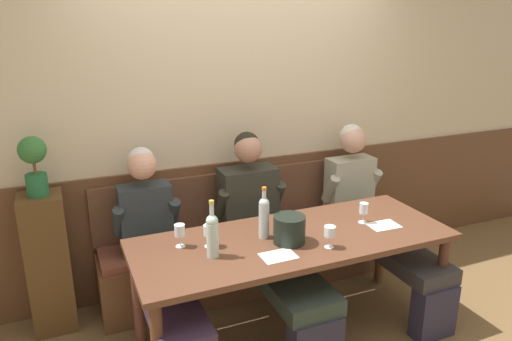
{
  "coord_description": "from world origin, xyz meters",
  "views": [
    {
      "loc": [
        -1.34,
        -2.4,
        2.1
      ],
      "look_at": [
        -0.13,
        0.44,
        1.12
      ],
      "focal_mm": 33.69,
      "sensor_mm": 36.0,
      "label": 1
    }
  ],
  "objects_px": {
    "wine_bottle_clear_water": "(264,216)",
    "wine_glass_mid_left": "(209,231)",
    "wine_glass_near_bucket": "(364,209)",
    "potted_plant": "(34,162)",
    "wall_bench": "(253,254)",
    "person_left_seat": "(158,257)",
    "wine_glass_center_front": "(330,232)",
    "dining_table": "(293,248)",
    "person_center_right_seat": "(374,214)",
    "wine_bottle_amber_mid": "(212,234)",
    "ice_bucket": "(289,229)",
    "wine_glass_left_end": "(180,232)",
    "person_right_seat": "(266,232)"
  },
  "relations": [
    {
      "from": "ice_bucket",
      "to": "potted_plant",
      "type": "bearing_deg",
      "value": 151.18
    },
    {
      "from": "person_right_seat",
      "to": "ice_bucket",
      "type": "relative_size",
      "value": 6.35
    },
    {
      "from": "wall_bench",
      "to": "wine_bottle_amber_mid",
      "type": "xyz_separation_m",
      "value": [
        -0.57,
        -0.75,
        0.6
      ]
    },
    {
      "from": "ice_bucket",
      "to": "potted_plant",
      "type": "height_order",
      "value": "potted_plant"
    },
    {
      "from": "person_right_seat",
      "to": "wine_glass_near_bucket",
      "type": "relative_size",
      "value": 8.85
    },
    {
      "from": "wine_glass_near_bucket",
      "to": "potted_plant",
      "type": "relative_size",
      "value": 0.37
    },
    {
      "from": "person_left_seat",
      "to": "wine_glass_center_front",
      "type": "relative_size",
      "value": 8.83
    },
    {
      "from": "dining_table",
      "to": "wine_glass_near_bucket",
      "type": "distance_m",
      "value": 0.58
    },
    {
      "from": "wine_bottle_amber_mid",
      "to": "wine_glass_near_bucket",
      "type": "xyz_separation_m",
      "value": [
        1.12,
        0.06,
        -0.05
      ]
    },
    {
      "from": "ice_bucket",
      "to": "wine_glass_mid_left",
      "type": "distance_m",
      "value": 0.5
    },
    {
      "from": "wine_glass_near_bucket",
      "to": "potted_plant",
      "type": "distance_m",
      "value": 2.21
    },
    {
      "from": "wine_glass_left_end",
      "to": "potted_plant",
      "type": "xyz_separation_m",
      "value": [
        -0.79,
        0.58,
        0.38
      ]
    },
    {
      "from": "wine_bottle_clear_water",
      "to": "wine_glass_left_end",
      "type": "xyz_separation_m",
      "value": [
        -0.53,
        0.08,
        -0.05
      ]
    },
    {
      "from": "person_center_right_seat",
      "to": "wine_glass_near_bucket",
      "type": "distance_m",
      "value": 0.5
    },
    {
      "from": "wine_bottle_clear_water",
      "to": "person_center_right_seat",
      "type": "bearing_deg",
      "value": 13.59
    },
    {
      "from": "wall_bench",
      "to": "wine_glass_left_end",
      "type": "height_order",
      "value": "wall_bench"
    },
    {
      "from": "wine_bottle_clear_water",
      "to": "wine_glass_mid_left",
      "type": "xyz_separation_m",
      "value": [
        -0.36,
        0.01,
        -0.04
      ]
    },
    {
      "from": "dining_table",
      "to": "wine_bottle_clear_water",
      "type": "relative_size",
      "value": 6.07
    },
    {
      "from": "wine_glass_center_front",
      "to": "potted_plant",
      "type": "bearing_deg",
      "value": 149.69
    },
    {
      "from": "wine_bottle_amber_mid",
      "to": "person_center_right_seat",
      "type": "bearing_deg",
      "value": 14.57
    },
    {
      "from": "dining_table",
      "to": "person_right_seat",
      "type": "distance_m",
      "value": 0.35
    },
    {
      "from": "ice_bucket",
      "to": "wine_bottle_clear_water",
      "type": "distance_m",
      "value": 0.18
    },
    {
      "from": "ice_bucket",
      "to": "wine_glass_near_bucket",
      "type": "bearing_deg",
      "value": 6.81
    },
    {
      "from": "dining_table",
      "to": "ice_bucket",
      "type": "bearing_deg",
      "value": -136.77
    },
    {
      "from": "person_center_right_seat",
      "to": "potted_plant",
      "type": "relative_size",
      "value": 3.21
    },
    {
      "from": "person_right_seat",
      "to": "wine_glass_left_end",
      "type": "xyz_separation_m",
      "value": [
        -0.67,
        -0.19,
        0.21
      ]
    },
    {
      "from": "person_left_seat",
      "to": "person_right_seat",
      "type": "distance_m",
      "value": 0.79
    },
    {
      "from": "wine_glass_left_end",
      "to": "wine_glass_near_bucket",
      "type": "relative_size",
      "value": 1.02
    },
    {
      "from": "person_center_right_seat",
      "to": "potted_plant",
      "type": "xyz_separation_m",
      "value": [
        -2.38,
        0.41,
        0.6
      ]
    },
    {
      "from": "person_right_seat",
      "to": "wine_glass_near_bucket",
      "type": "distance_m",
      "value": 0.71
    },
    {
      "from": "dining_table",
      "to": "wine_glass_mid_left",
      "type": "xyz_separation_m",
      "value": [
        -0.55,
        0.08,
        0.19
      ]
    },
    {
      "from": "person_right_seat",
      "to": "wine_glass_mid_left",
      "type": "distance_m",
      "value": 0.61
    },
    {
      "from": "ice_bucket",
      "to": "wine_glass_left_end",
      "type": "relative_size",
      "value": 1.37
    },
    {
      "from": "person_center_right_seat",
      "to": "ice_bucket",
      "type": "xyz_separation_m",
      "value": [
        -0.95,
        -0.39,
        0.2
      ]
    },
    {
      "from": "wine_bottle_clear_water",
      "to": "wine_glass_center_front",
      "type": "height_order",
      "value": "wine_bottle_clear_water"
    },
    {
      "from": "person_left_seat",
      "to": "wine_glass_center_front",
      "type": "xyz_separation_m",
      "value": [
        0.96,
        -0.54,
        0.23
      ]
    },
    {
      "from": "wine_glass_left_end",
      "to": "wine_glass_center_front",
      "type": "bearing_deg",
      "value": -23.82
    },
    {
      "from": "wine_glass_left_end",
      "to": "person_left_seat",
      "type": "bearing_deg",
      "value": 125.35
    },
    {
      "from": "ice_bucket",
      "to": "person_left_seat",
      "type": "bearing_deg",
      "value": 154.01
    },
    {
      "from": "person_center_right_seat",
      "to": "wine_bottle_clear_water",
      "type": "height_order",
      "value": "person_center_right_seat"
    },
    {
      "from": "dining_table",
      "to": "wine_bottle_amber_mid",
      "type": "relative_size",
      "value": 5.87
    },
    {
      "from": "person_left_seat",
      "to": "wine_glass_left_end",
      "type": "bearing_deg",
      "value": -54.65
    },
    {
      "from": "dining_table",
      "to": "wine_bottle_amber_mid",
      "type": "bearing_deg",
      "value": -174.88
    },
    {
      "from": "person_left_seat",
      "to": "wine_glass_center_front",
      "type": "distance_m",
      "value": 1.13
    },
    {
      "from": "person_left_seat",
      "to": "wine_bottle_amber_mid",
      "type": "distance_m",
      "value": 0.53
    },
    {
      "from": "wine_glass_center_front",
      "to": "person_right_seat",
      "type": "bearing_deg",
      "value": 107.32
    },
    {
      "from": "wine_glass_left_end",
      "to": "wine_glass_center_front",
      "type": "distance_m",
      "value": 0.93
    },
    {
      "from": "wall_bench",
      "to": "person_left_seat",
      "type": "height_order",
      "value": "person_left_seat"
    },
    {
      "from": "person_center_right_seat",
      "to": "wine_bottle_clear_water",
      "type": "distance_m",
      "value": 1.13
    },
    {
      "from": "person_center_right_seat",
      "to": "wine_bottle_amber_mid",
      "type": "distance_m",
      "value": 1.52
    }
  ]
}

